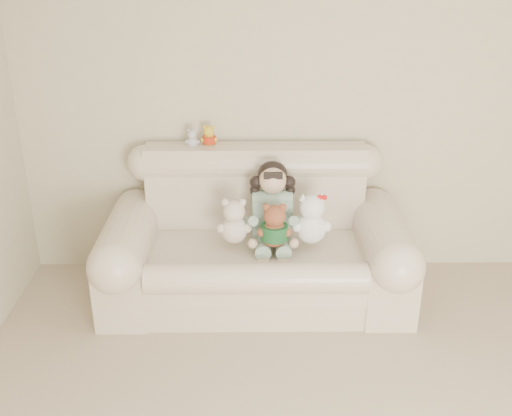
{
  "coord_description": "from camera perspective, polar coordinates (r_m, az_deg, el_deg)",
  "views": [
    {
      "loc": [
        -0.58,
        -1.69,
        2.33
      ],
      "look_at": [
        -0.55,
        1.9,
        0.75
      ],
      "focal_mm": 42.06,
      "sensor_mm": 36.0,
      "label": 1
    }
  ],
  "objects": [
    {
      "name": "sofa",
      "position": [
        4.11,
        -0.01,
        -2.44
      ],
      "size": [
        2.1,
        0.95,
        1.03
      ],
      "primitive_type": null,
      "color": "beige",
      "rests_on": "floor"
    },
    {
      "name": "white_cat",
      "position": [
        3.96,
        5.32,
        -0.54
      ],
      "size": [
        0.28,
        0.23,
        0.41
      ],
      "primitive_type": null,
      "rotation": [
        0.0,
        0.0,
        -0.09
      ],
      "color": "white",
      "rests_on": "sofa"
    },
    {
      "name": "cream_teddy",
      "position": [
        3.95,
        -2.09,
        -0.84
      ],
      "size": [
        0.25,
        0.2,
        0.37
      ],
      "primitive_type": null,
      "rotation": [
        0.0,
        0.0,
        0.07
      ],
      "color": "silver",
      "rests_on": "sofa"
    },
    {
      "name": "seated_child",
      "position": [
        4.1,
        1.57,
        0.53
      ],
      "size": [
        0.35,
        0.43,
        0.58
      ],
      "primitive_type": null,
      "rotation": [
        0.0,
        0.0,
        -0.01
      ],
      "color": "#2A6842",
      "rests_on": "sofa"
    },
    {
      "name": "brown_teddy",
      "position": [
        3.9,
        1.77,
        -1.26
      ],
      "size": [
        0.27,
        0.24,
        0.36
      ],
      "primitive_type": null,
      "rotation": [
        0.0,
        0.0,
        0.33
      ],
      "color": "brown",
      "rests_on": "sofa"
    },
    {
      "name": "wall_back",
      "position": [
        4.35,
        7.24,
        9.92
      ],
      "size": [
        4.5,
        0.0,
        4.5
      ],
      "primitive_type": "plane",
      "rotation": [
        1.57,
        0.0,
        0.0
      ],
      "color": "beige",
      "rests_on": "ground"
    },
    {
      "name": "grey_mini_plush",
      "position": [
        4.25,
        -6.08,
        6.74
      ],
      "size": [
        0.13,
        0.11,
        0.16
      ],
      "primitive_type": null,
      "rotation": [
        0.0,
        0.0,
        0.36
      ],
      "color": "silver",
      "rests_on": "sofa"
    },
    {
      "name": "yellow_mini_bear",
      "position": [
        4.26,
        -4.5,
        7.01
      ],
      "size": [
        0.14,
        0.13,
        0.19
      ],
      "primitive_type": null,
      "rotation": [
        0.0,
        0.0,
        0.32
      ],
      "color": "yellow",
      "rests_on": "sofa"
    }
  ]
}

